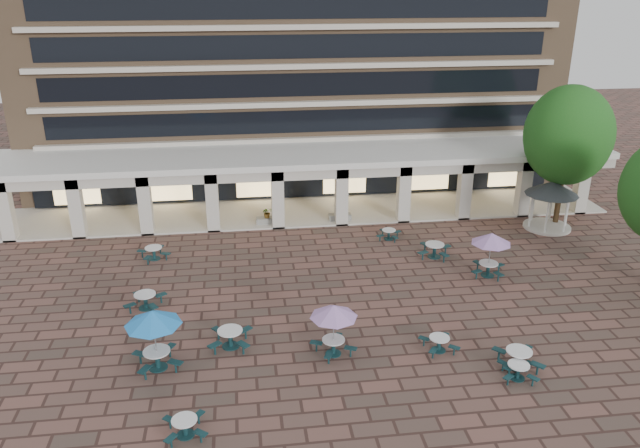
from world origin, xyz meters
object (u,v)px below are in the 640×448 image
(picnic_table_1, at_px, (185,426))
(planter_left, at_px, (267,218))
(gazebo, at_px, (552,193))
(planter_right, at_px, (340,213))
(picnic_table_2, at_px, (518,370))

(picnic_table_1, xyz_separation_m, planter_left, (4.05, 20.23, 0.06))
(picnic_table_1, bearing_deg, gazebo, 30.35)
(gazebo, distance_m, planter_right, 13.85)
(gazebo, relative_size, planter_right, 2.29)
(gazebo, relative_size, planter_left, 2.29)
(picnic_table_2, xyz_separation_m, gazebo, (8.93, 15.54, 2.00))
(gazebo, height_order, planter_left, gazebo)
(picnic_table_2, relative_size, gazebo, 0.50)
(picnic_table_2, distance_m, gazebo, 18.04)
(gazebo, bearing_deg, planter_left, 170.76)
(picnic_table_1, xyz_separation_m, gazebo, (22.36, 17.26, 1.98))
(picnic_table_1, distance_m, planter_right, 22.13)
(picnic_table_1, height_order, gazebo, gazebo)
(picnic_table_2, height_order, planter_left, planter_left)
(planter_left, bearing_deg, picnic_table_1, -101.31)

